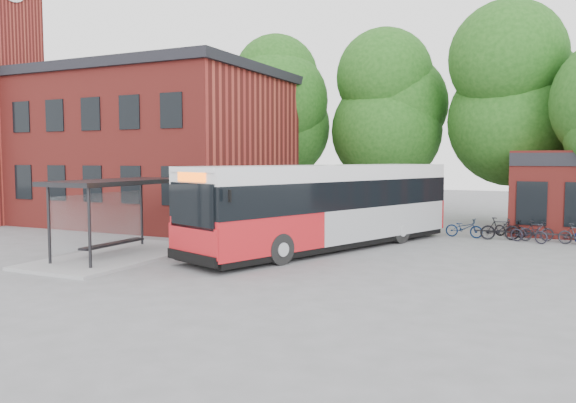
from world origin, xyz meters
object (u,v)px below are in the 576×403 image
at_px(bus_shelter, 119,219).
at_px(bicycle_0, 464,228).
at_px(bicycle_3, 536,231).
at_px(bicycle_2, 510,228).
at_px(bicycle_4, 529,233).
at_px(bicycle_1, 500,229).
at_px(city_bus, 328,207).

bearing_deg(bus_shelter, bicycle_0, 45.57).
xyz_separation_m(bicycle_0, bicycle_3, (3.06, 0.10, 0.01)).
relative_size(bicycle_2, bicycle_4, 0.95).
bearing_deg(bicycle_4, bicycle_3, -1.62).
bearing_deg(bicycle_2, bicycle_0, 142.50).
bearing_deg(bicycle_1, bicycle_0, 68.63).
bearing_deg(bicycle_3, bicycle_0, 70.60).
bearing_deg(bicycle_1, bicycle_4, -120.33).
distance_m(bus_shelter, bicycle_3, 17.66).
bearing_deg(bicycle_3, bicycle_1, 79.02).
distance_m(bicycle_1, bicycle_4, 1.25).
xyz_separation_m(city_bus, bicycle_4, (7.33, 5.15, -1.25)).
xyz_separation_m(bus_shelter, bicycle_4, (13.48, 10.42, -1.02)).
xyz_separation_m(city_bus, bicycle_1, (6.12, 5.48, -1.18)).
relative_size(bicycle_0, bicycle_1, 1.00).
bearing_deg(city_bus, bicycle_0, 71.97).
distance_m(city_bus, bicycle_2, 9.41).
xyz_separation_m(bicycle_3, bicycle_4, (-0.28, -0.60, -0.02)).
bearing_deg(bicycle_1, city_bus, 116.56).
distance_m(bus_shelter, city_bus, 8.10).
bearing_deg(city_bus, bicycle_3, 57.93).
relative_size(bicycle_1, bicycle_4, 1.02).
height_order(bus_shelter, bicycle_2, bus_shelter).
distance_m(bicycle_2, bicycle_4, 1.76).
bearing_deg(bicycle_0, bicycle_2, -54.62).
height_order(bicycle_0, bicycle_2, bicycle_0).
distance_m(bus_shelter, bicycle_1, 16.34).
distance_m(city_bus, bicycle_4, 9.05).
height_order(city_bus, bicycle_1, city_bus).
relative_size(city_bus, bicycle_4, 8.07).
bearing_deg(bicycle_1, bus_shelter, 115.95).
xyz_separation_m(bicycle_0, bicycle_2, (1.93, 1.06, -0.04)).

